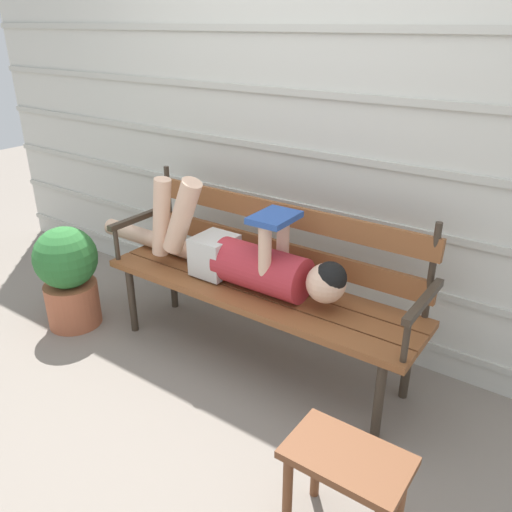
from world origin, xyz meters
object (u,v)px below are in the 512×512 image
(footstool, at_px, (346,473))
(park_bench, at_px, (263,274))
(potted_plant, at_px, (68,274))
(reclining_person, at_px, (238,256))

(footstool, bearing_deg, park_bench, 138.59)
(park_bench, bearing_deg, potted_plant, -160.56)
(park_bench, bearing_deg, footstool, -41.41)
(footstool, bearing_deg, reclining_person, 144.71)
(reclining_person, relative_size, potted_plant, 2.67)
(reclining_person, height_order, potted_plant, reclining_person)
(park_bench, relative_size, footstool, 4.23)
(footstool, relative_size, potted_plant, 0.66)
(park_bench, bearing_deg, reclining_person, -149.39)
(reclining_person, xyz_separation_m, potted_plant, (-1.02, -0.33, -0.26))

